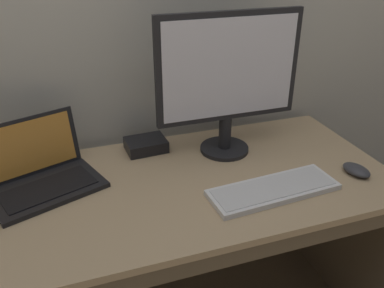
% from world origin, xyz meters
% --- Properties ---
extents(desk, '(1.66, 0.70, 0.71)m').
position_xyz_m(desk, '(0.00, -0.01, 0.51)').
color(desk, tan).
rests_on(desk, ground).
extents(laptop_black, '(0.41, 0.35, 0.22)m').
position_xyz_m(laptop_black, '(-0.36, 0.12, 0.75)').
color(laptop_black, black).
rests_on(laptop_black, desk).
extents(external_monitor, '(0.54, 0.19, 0.53)m').
position_xyz_m(external_monitor, '(0.32, 0.15, 1.01)').
color(external_monitor, black).
rests_on(external_monitor, desk).
extents(wired_keyboard, '(0.45, 0.18, 0.02)m').
position_xyz_m(wired_keyboard, '(0.36, -0.16, 0.72)').
color(wired_keyboard, white).
rests_on(wired_keyboard, desk).
extents(computer_mouse, '(0.09, 0.12, 0.03)m').
position_xyz_m(computer_mouse, '(0.69, -0.15, 0.72)').
color(computer_mouse, '#38383D').
rests_on(computer_mouse, desk).
extents(external_drive_box, '(0.16, 0.13, 0.05)m').
position_xyz_m(external_drive_box, '(0.03, 0.26, 0.73)').
color(external_drive_box, black).
rests_on(external_drive_box, desk).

